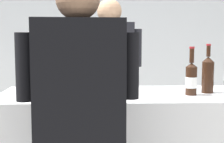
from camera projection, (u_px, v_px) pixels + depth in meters
wall_back at (115, 34)px, 4.84m from camera, size 8.00×0.10×2.80m
wine_bottle_2 at (34, 80)px, 2.12m from camera, size 0.07×0.07×0.30m
wine_bottle_3 at (191, 78)px, 2.23m from camera, size 0.08×0.08×0.32m
wine_bottle_4 at (34, 75)px, 2.37m from camera, size 0.08×0.08×0.32m
wine_bottle_5 at (72, 78)px, 2.12m from camera, size 0.07×0.07×0.33m
wine_bottle_6 at (208, 74)px, 2.31m from camera, size 0.08×0.08×0.33m
wine_glass at (116, 77)px, 2.24m from camera, size 0.08×0.08×0.18m
ice_bucket at (79, 75)px, 2.42m from camera, size 0.24×0.24×0.22m
person_server at (110, 98)px, 2.97m from camera, size 0.56×0.26×1.69m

